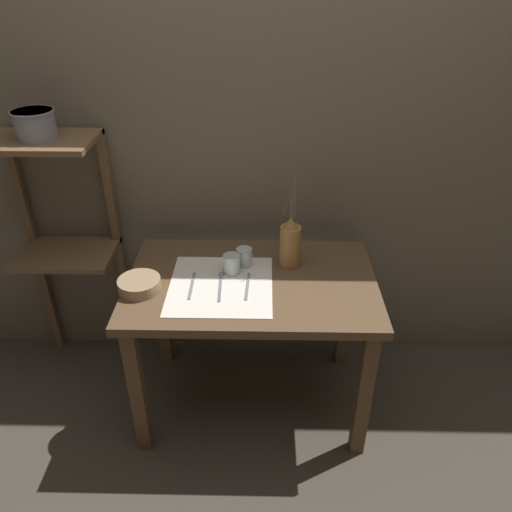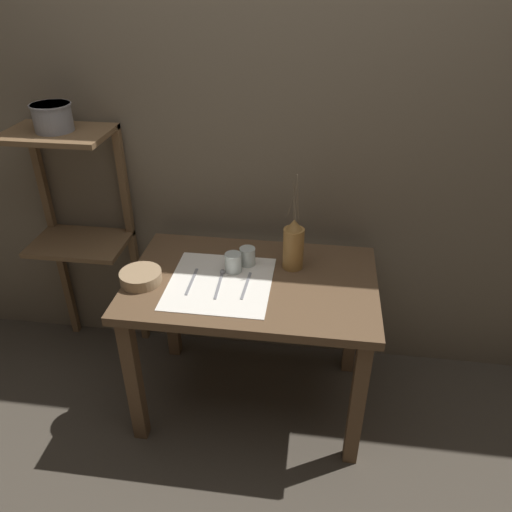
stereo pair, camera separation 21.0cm
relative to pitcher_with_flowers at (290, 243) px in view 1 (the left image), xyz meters
The scene contains 13 objects.
ground_plane 0.87m from the pitcher_with_flowers, 143.26° to the right, with size 12.00×12.00×0.00m, color #473F35.
stone_wall_back 0.52m from the pitcher_with_flowers, 116.82° to the left, with size 7.00×0.06×2.40m.
wooden_table 0.31m from the pitcher_with_flowers, 143.26° to the right, with size 1.08×0.70×0.73m.
wooden_shelf_unit 1.09m from the pitcher_with_flowers, behind, with size 0.47×0.32×1.27m.
linen_cloth 0.36m from the pitcher_with_flowers, 149.82° to the right, with size 0.44×0.45×0.00m.
pitcher_with_flowers is the anchor object (origin of this frame).
wooden_bowl 0.68m from the pitcher_with_flowers, 161.71° to the right, with size 0.18×0.18×0.05m.
glass_tumbler_near 0.28m from the pitcher_with_flowers, 164.21° to the right, with size 0.08×0.08×0.09m.
glass_tumbler_far 0.22m from the pitcher_with_flowers, behind, with size 0.07×0.07×0.08m.
fork_inner 0.47m from the pitcher_with_flowers, 156.33° to the right, with size 0.01×0.20×0.00m.
spoon_inner 0.35m from the pitcher_with_flowers, 155.35° to the right, with size 0.03×0.21×0.02m.
fork_outer 0.28m from the pitcher_with_flowers, 135.14° to the right, with size 0.02×0.20×0.00m.
metal_pot_large 1.19m from the pitcher_with_flowers, behind, with size 0.18×0.18×0.12m.
Camera 1 is at (0.05, -1.80, 1.94)m, focal length 35.00 mm.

